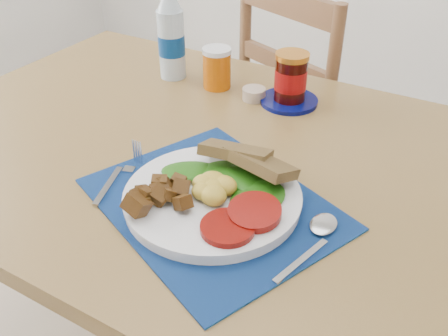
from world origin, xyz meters
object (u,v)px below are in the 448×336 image
jam_on_saucer (290,82)px  breakfast_plate (208,193)px  water_bottle (171,39)px  juice_glass (217,69)px  chair_far (306,97)px

jam_on_saucer → breakfast_plate: bearing=-84.8°
water_bottle → juice_glass: bearing=0.9°
chair_far → juice_glass: bearing=97.8°
breakfast_plate → juice_glass: bearing=117.5°
chair_far → breakfast_plate: (0.14, -0.83, 0.20)m
water_bottle → juice_glass: water_bottle is taller
chair_far → water_bottle: 0.54m
breakfast_plate → juice_glass: juice_glass is taller
juice_glass → jam_on_saucer: jam_on_saucer is taller
chair_far → jam_on_saucer: 0.47m
chair_far → juice_glass: 0.47m
breakfast_plate → juice_glass: (-0.24, 0.42, 0.02)m
juice_glass → jam_on_saucer: bearing=2.9°
breakfast_plate → jam_on_saucer: (-0.04, 0.43, 0.03)m
water_bottle → breakfast_plate: bearing=-48.8°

